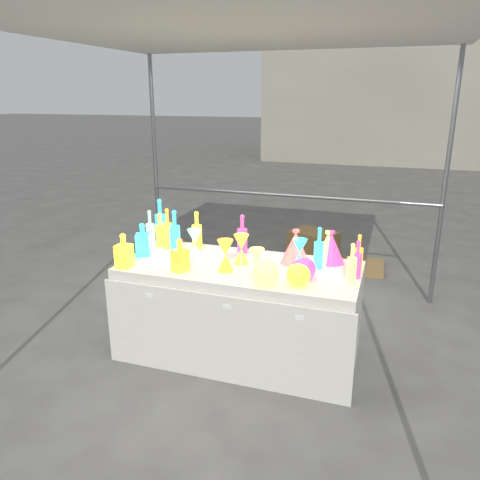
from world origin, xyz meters
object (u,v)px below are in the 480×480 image
(cardboard_box_closed, at_px, (313,247))
(decanter_0, at_px, (124,250))
(display_table, at_px, (240,311))
(globe_0, at_px, (298,276))
(hourglass_0, at_px, (225,255))
(bottle_0, at_px, (197,230))

(cardboard_box_closed, relative_size, decanter_0, 2.03)
(display_table, relative_size, globe_0, 11.17)
(hourglass_0, bearing_deg, decanter_0, -167.28)
(bottle_0, bearing_deg, hourglass_0, -45.82)
(display_table, distance_m, hourglass_0, 0.52)
(cardboard_box_closed, bearing_deg, display_table, -70.91)
(cardboard_box_closed, distance_m, hourglass_0, 2.57)
(bottle_0, distance_m, decanter_0, 0.68)
(decanter_0, bearing_deg, globe_0, 5.29)
(globe_0, bearing_deg, hourglass_0, 170.00)
(decanter_0, bearing_deg, bottle_0, 62.52)
(decanter_0, distance_m, globe_0, 1.31)
(display_table, bearing_deg, decanter_0, -159.46)
(display_table, bearing_deg, globe_0, -25.21)
(hourglass_0, relative_size, globe_0, 1.44)
(cardboard_box_closed, height_order, decanter_0, decanter_0)
(cardboard_box_closed, height_order, bottle_0, bottle_0)
(display_table, xyz_separation_m, bottle_0, (-0.47, 0.28, 0.54))
(bottle_0, height_order, decanter_0, bottle_0)
(cardboard_box_closed, distance_m, bottle_0, 2.27)
(cardboard_box_closed, xyz_separation_m, hourglass_0, (-0.24, -2.47, 0.67))
(cardboard_box_closed, bearing_deg, bottle_0, -84.11)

